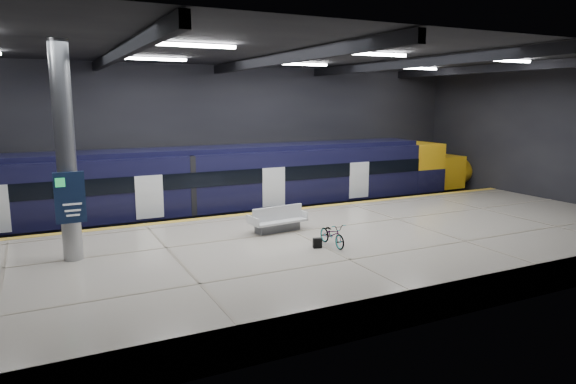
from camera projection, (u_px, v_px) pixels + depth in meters
ground at (283, 252)px, 21.16m from camera, size 30.00×30.00×0.00m
room_shell at (283, 112)px, 20.16m from camera, size 30.10×16.10×8.05m
platform at (312, 255)px, 18.86m from camera, size 30.00×11.00×1.10m
safety_strip at (257, 213)px, 23.39m from camera, size 30.00×0.40×0.01m
rails at (236, 222)px, 26.00m from camera, size 30.00×1.52×0.16m
train at (240, 183)px, 25.77m from camera, size 29.40×2.84×3.79m
bench at (278, 223)px, 20.06m from camera, size 2.36×1.18×1.00m
bicycle at (332, 234)px, 18.05m from camera, size 0.56×1.59×0.83m
pannier_bag at (317, 243)px, 17.83m from camera, size 0.34×0.25×0.35m
info_column at (66, 156)px, 15.97m from camera, size 0.90×0.78×6.90m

